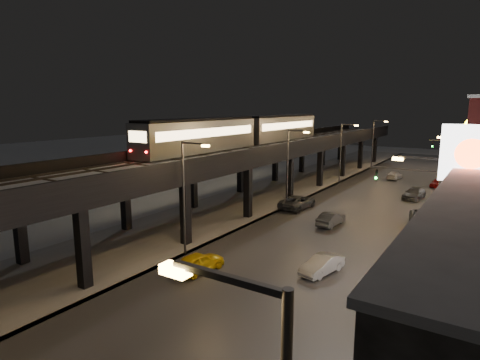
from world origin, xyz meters
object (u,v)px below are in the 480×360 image
Objects in this scene: car_onc_silver at (322,265)px; car_onc_dark at (424,220)px; car_onc_red at (438,183)px; car_taxi at (198,263)px; subway_train at (247,131)px; car_onc_white at (414,194)px; car_mid_silver at (297,202)px; car_near_white at (331,219)px; car_mid_dark at (394,176)px; sign_citgo at (468,188)px.

car_onc_dark reaches higher than car_onc_silver.
car_onc_red is (2.76, 37.95, 0.02)m from car_onc_silver.
car_onc_dark reaches higher than car_taxi.
subway_train reaches higher than car_onc_white.
car_taxi is at bearing -135.06° from car_onc_silver.
car_near_white is at bearing 145.58° from car_mid_silver.
car_onc_white is at bearing 114.45° from car_mid_dark.
car_mid_dark is 14.20m from car_onc_white.
subway_train is 9.23× the size of car_taxi.
subway_train is at bearing 147.30° from car_onc_silver.
subway_train reaches higher than car_mid_silver.
car_near_white is 1.04× the size of car_onc_silver.
car_mid_silver reaches higher than car_near_white.
car_mid_dark is 0.38× the size of sign_citgo.
subway_train is 27.23m from car_taxi.
car_mid_silver is (-5.58, 4.30, 0.11)m from car_near_white.
car_near_white is at bearing -163.36° from car_onc_dark.
car_mid_silver is 25.28m from car_onc_red.
car_onc_silver reaches higher than car_mid_dark.
subway_train is 18.43m from car_near_white.
car_onc_white is (4.75, 16.72, 0.04)m from car_near_white.
car_onc_dark reaches higher than car_near_white.
car_onc_white is at bearing -126.58° from car_mid_silver.
subway_train is 29.23m from car_onc_red.
sign_citgo reaches higher than car_taxi.
car_mid_dark is (3.38, 45.77, -0.09)m from car_taxi.
car_onc_silver is 13.58m from sign_citgo.
car_near_white is 0.73× the size of car_onc_dark.
subway_train reaches higher than car_onc_dark.
car_onc_white is at bearing 24.41° from subway_train.
sign_citgo is at bearing -91.77° from car_onc_dark.
car_onc_white is (8.61, 32.57, -0.01)m from car_taxi.
car_near_white is 0.83× the size of car_onc_white.
sign_citgo reaches higher than car_onc_dark.
subway_train is at bearing -149.41° from car_onc_white.
car_mid_silver is at bearing 128.25° from sign_citgo.
car_onc_red is (1.58, 9.88, -0.04)m from car_onc_white.
car_mid_silver reaches higher than car_onc_dark.
car_near_white is (14.73, -7.88, -7.79)m from subway_train.
car_taxi is at bearing -98.62° from car_onc_white.
car_onc_red reaches higher than car_mid_dark.
car_near_white reaches higher than car_mid_dark.
car_taxi is 0.98× the size of car_mid_dark.
car_near_white is at bearing -28.16° from subway_train.
car_near_white reaches higher than car_onc_silver.
sign_citgo reaches higher than car_mid_dark.
car_mid_dark is 7.57m from car_onc_red.
car_onc_dark is at bearing -176.32° from car_mid_silver.
car_mid_silver is 1.44× the size of car_onc_silver.
car_near_white is 8.96m from car_onc_dark.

